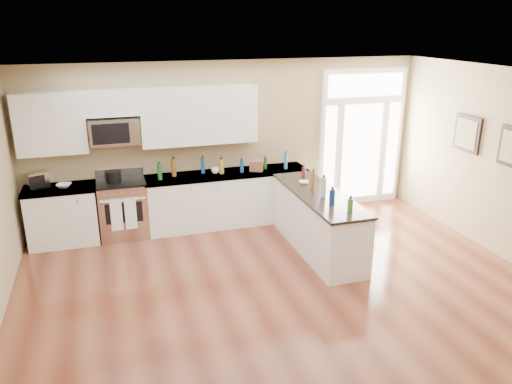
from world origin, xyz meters
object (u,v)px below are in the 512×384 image
stockpot (113,176)px  toaster_oven (38,179)px  peninsula_cabinet (317,223)px  kitchen_range (123,208)px

stockpot → toaster_oven: bearing=175.7°
stockpot → peninsula_cabinet: bearing=-26.5°
peninsula_cabinet → kitchen_range: size_ratio=2.15×
stockpot → toaster_oven: size_ratio=0.82×
kitchen_range → stockpot: stockpot is taller
peninsula_cabinet → toaster_oven: bearing=159.1°
kitchen_range → peninsula_cabinet: bearing=-26.9°
peninsula_cabinet → stockpot: bearing=153.5°
peninsula_cabinet → stockpot: 3.36m
kitchen_range → toaster_oven: bearing=174.8°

